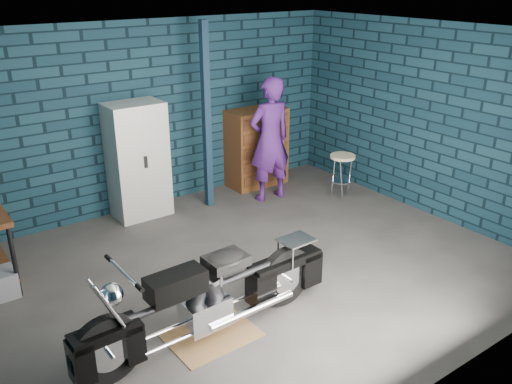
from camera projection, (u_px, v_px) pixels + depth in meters
ground at (255, 268)px, 6.48m from camera, size 6.00×6.00×0.00m
room_walls at (227, 103)px, 6.18m from camera, size 6.02×5.01×2.71m
support_post at (207, 118)px, 7.73m from camera, size 0.10×0.10×2.70m
drip_mat at (212, 335)px, 5.28m from camera, size 0.87×0.66×0.01m
motorcycle at (210, 290)px, 5.08m from camera, size 2.34×0.70×1.02m
person at (270, 140)px, 8.13m from camera, size 0.72×0.50×1.89m
locker at (138, 161)px, 7.61m from camera, size 0.77×0.55×1.65m
tool_chest at (257, 148)px, 8.81m from camera, size 0.95×0.53×1.27m
shop_stool at (342, 177)px, 8.37m from camera, size 0.47×0.47×0.70m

